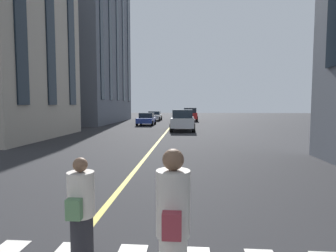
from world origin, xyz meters
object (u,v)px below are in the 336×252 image
Objects in this scene: car_red_parked_b at (190,114)px; pedestrian_near at (81,213)px; pedestrian_companion at (173,230)px; car_silver_trailing at (183,120)px; car_blue_far at (146,119)px; car_silver_oncoming at (154,116)px.

pedestrian_near is at bearing 177.18° from car_red_parked_b.
car_silver_trailing is at bearing 0.84° from pedestrian_companion.
car_blue_far is at bearing 149.60° from car_red_parked_b.
pedestrian_companion is at bearing -179.16° from car_silver_trailing.
pedestrian_near is at bearing 61.08° from pedestrian_companion.
car_red_parked_b is at bearing -2.82° from pedestrian_near.
car_silver_trailing reaches higher than pedestrian_near.
car_silver_trailing reaches higher than car_silver_oncoming.
car_blue_far is (6.38, 4.26, -0.27)m from car_silver_trailing.
car_silver_oncoming is 0.94× the size of car_silver_trailing.
car_blue_far is 27.71m from pedestrian_near.
car_silver_oncoming is at bearing 16.03° from car_silver_trailing.
car_silver_oncoming is 2.77× the size of pedestrian_near.
car_silver_oncoming is at bearing 1.20° from car_blue_far.
car_silver_trailing is at bearing -163.97° from car_silver_oncoming.
pedestrian_companion is at bearing -118.92° from pedestrian_near.
car_silver_oncoming is at bearing 5.33° from pedestrian_near.
pedestrian_companion reaches higher than pedestrian_near.
car_silver_oncoming is 37.67m from pedestrian_companion.
car_silver_trailing is 21.89m from pedestrian_companion.
car_red_parked_b is at bearing -2.87° from car_silver_trailing.
car_blue_far is at bearing 6.69° from pedestrian_near.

